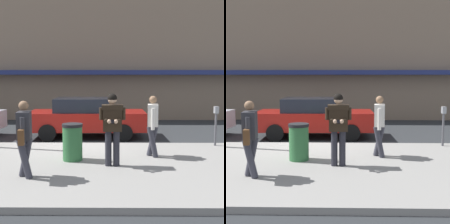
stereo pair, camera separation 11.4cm
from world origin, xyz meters
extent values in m
plane|color=#2B2D30|center=(0.00, 0.00, 0.00)|extent=(80.00, 80.00, 0.00)
cube|color=gray|center=(1.00, -2.85, 0.07)|extent=(32.00, 5.30, 0.14)
cube|color=silver|center=(1.00, 0.05, 0.00)|extent=(28.00, 0.12, 0.01)
cube|color=#84705B|center=(1.00, 8.50, 5.61)|extent=(28.00, 4.00, 11.21)
cube|color=navy|center=(1.00, 6.15, 2.60)|extent=(26.60, 0.70, 0.24)
cube|color=maroon|center=(0.24, 1.52, 0.67)|extent=(4.54, 1.91, 0.70)
cube|color=black|center=(0.06, 1.52, 1.28)|extent=(2.10, 1.68, 0.52)
cylinder|color=black|center=(1.61, 2.41, 0.32)|extent=(0.64, 0.23, 0.64)
cylinder|color=black|center=(1.65, 0.70, 0.32)|extent=(0.64, 0.23, 0.64)
cylinder|color=black|center=(-1.18, 2.35, 0.32)|extent=(0.64, 0.23, 0.64)
cylinder|color=black|center=(-1.14, 0.64, 0.32)|extent=(0.64, 0.23, 0.64)
cylinder|color=#23232B|center=(1.36, -2.96, 0.58)|extent=(0.16, 0.16, 0.88)
cylinder|color=#23232B|center=(1.16, -2.96, 0.58)|extent=(0.16, 0.16, 0.88)
cube|color=black|center=(1.26, -2.96, 1.34)|extent=(0.47, 0.31, 0.64)
cube|color=black|center=(1.26, -2.96, 1.61)|extent=(0.53, 0.35, 0.12)
cylinder|color=black|center=(1.53, -2.95, 1.45)|extent=(0.11, 0.11, 0.30)
cylinder|color=black|center=(1.41, -3.11, 1.30)|extent=(0.11, 0.30, 0.10)
sphere|color=tan|center=(1.35, -3.26, 1.30)|extent=(0.10, 0.10, 0.10)
cylinder|color=black|center=(0.99, -2.97, 1.45)|extent=(0.11, 0.11, 0.30)
cylinder|color=black|center=(1.12, -3.12, 1.30)|extent=(0.11, 0.30, 0.10)
sphere|color=tan|center=(1.19, -3.26, 1.30)|extent=(0.10, 0.10, 0.10)
cube|color=black|center=(1.27, -3.30, 1.30)|extent=(0.08, 0.14, 0.07)
sphere|color=tan|center=(1.26, -2.99, 1.80)|extent=(0.22, 0.22, 0.22)
sphere|color=black|center=(1.26, -2.99, 1.83)|extent=(0.23, 0.23, 0.23)
cylinder|color=#33333D|center=(2.36, -2.11, 0.57)|extent=(0.34, 0.18, 0.87)
cylinder|color=#33333D|center=(2.38, -1.93, 0.57)|extent=(0.34, 0.18, 0.87)
cube|color=silver|center=(2.37, -2.02, 1.30)|extent=(0.32, 0.45, 0.60)
cylinder|color=silver|center=(2.35, -2.27, 1.22)|extent=(0.10, 0.10, 0.58)
cylinder|color=silver|center=(2.40, -1.78, 1.22)|extent=(0.10, 0.10, 0.58)
sphere|color=#8C6647|center=(2.37, -2.02, 1.73)|extent=(0.21, 0.21, 0.21)
cylinder|color=#33333D|center=(-0.66, -3.81, 0.57)|extent=(0.34, 0.20, 0.87)
cylinder|color=#33333D|center=(-0.63, -3.98, 0.57)|extent=(0.34, 0.20, 0.87)
cube|color=#2D2D33|center=(-0.65, -3.89, 1.30)|extent=(0.34, 0.46, 0.60)
cylinder|color=#2D2D33|center=(-0.68, -3.65, 1.22)|extent=(0.10, 0.10, 0.58)
cylinder|color=#2D2D33|center=(-0.61, -4.14, 1.22)|extent=(0.10, 0.10, 0.58)
sphere|color=#8C6647|center=(-0.65, -3.89, 1.73)|extent=(0.21, 0.21, 0.21)
cube|color=brown|center=(-0.62, -4.19, 1.10)|extent=(0.15, 0.25, 0.32)
cylinder|color=#4C4C51|center=(4.57, -0.60, 0.67)|extent=(0.07, 0.07, 1.05)
cube|color=gray|center=(4.57, -0.60, 1.30)|extent=(0.12, 0.18, 0.22)
cylinder|color=#2D6638|center=(0.20, -2.44, 0.59)|extent=(0.52, 0.52, 0.90)
cylinder|color=black|center=(0.20, -2.44, 1.08)|extent=(0.55, 0.55, 0.08)
camera|label=1|loc=(1.33, -10.56, 2.33)|focal=50.00mm
camera|label=2|loc=(1.44, -10.56, 2.33)|focal=50.00mm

